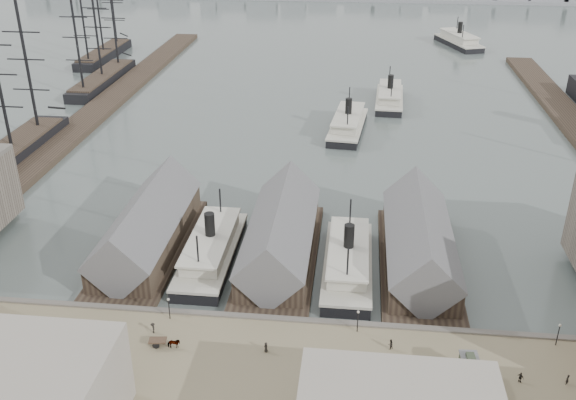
# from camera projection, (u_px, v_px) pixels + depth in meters

# --- Properties ---
(ground) EXTENTS (900.00, 900.00, 0.00)m
(ground) POSITION_uv_depth(u_px,v_px,m) (268.00, 309.00, 108.80)
(ground) COLOR #4A5653
(ground) RESTS_ON ground
(quay) EXTENTS (180.00, 30.00, 2.00)m
(quay) POSITION_uv_depth(u_px,v_px,m) (249.00, 387.00, 90.52)
(quay) COLOR #796D51
(quay) RESTS_ON ground
(seawall) EXTENTS (180.00, 1.20, 2.30)m
(seawall) POSITION_uv_depth(u_px,v_px,m) (264.00, 322.00, 103.65)
(seawall) COLOR #59544C
(seawall) RESTS_ON ground
(west_wharf) EXTENTS (10.00, 220.00, 1.60)m
(west_wharf) POSITION_uv_depth(u_px,v_px,m) (101.00, 108.00, 204.36)
(west_wharf) COLOR #2D231C
(west_wharf) RESTS_ON ground
(ferry_shed_west) EXTENTS (14.00, 42.00, 12.60)m
(ferry_shed_west) POSITION_uv_depth(u_px,v_px,m) (148.00, 229.00, 124.38)
(ferry_shed_west) COLOR #2D231C
(ferry_shed_west) RESTS_ON ground
(ferry_shed_center) EXTENTS (14.00, 42.00, 12.60)m
(ferry_shed_center) POSITION_uv_depth(u_px,v_px,m) (280.00, 237.00, 121.80)
(ferry_shed_center) COLOR #2D231C
(ferry_shed_center) RESTS_ON ground
(ferry_shed_east) EXTENTS (14.00, 42.00, 12.60)m
(ferry_shed_east) POSITION_uv_depth(u_px,v_px,m) (419.00, 244.00, 119.22)
(ferry_shed_east) COLOR #2D231C
(ferry_shed_east) RESTS_ON ground
(lamp_post_near_w) EXTENTS (0.44, 0.44, 3.92)m
(lamp_post_near_w) POSITION_uv_depth(u_px,v_px,m) (169.00, 305.00, 101.96)
(lamp_post_near_w) COLOR black
(lamp_post_near_w) RESTS_ON quay
(lamp_post_near_e) EXTENTS (0.44, 0.44, 3.92)m
(lamp_post_near_e) POSITION_uv_depth(u_px,v_px,m) (358.00, 317.00, 98.98)
(lamp_post_near_e) COLOR black
(lamp_post_near_e) RESTS_ON quay
(lamp_post_far_e) EXTENTS (0.44, 0.44, 3.92)m
(lamp_post_far_e) POSITION_uv_depth(u_px,v_px,m) (559.00, 331.00, 96.01)
(lamp_post_far_e) COLOR black
(lamp_post_far_e) RESTS_ON quay
(ferry_docked_west) EXTENTS (8.94, 29.79, 10.64)m
(ferry_docked_west) POSITION_uv_depth(u_px,v_px,m) (211.00, 249.00, 121.96)
(ferry_docked_west) COLOR black
(ferry_docked_west) RESTS_ON ground
(ferry_docked_east) EXTENTS (8.78, 29.26, 10.45)m
(ferry_docked_east) POSITION_uv_depth(u_px,v_px,m) (348.00, 260.00, 118.26)
(ferry_docked_east) COLOR black
(ferry_docked_east) RESTS_ON ground
(ferry_open_near) EXTENTS (11.65, 30.26, 10.55)m
(ferry_open_near) POSITION_uv_depth(u_px,v_px,m) (348.00, 123.00, 186.21)
(ferry_open_near) COLOR black
(ferry_open_near) RESTS_ON ground
(ferry_open_mid) EXTENTS (9.89, 28.90, 10.19)m
(ferry_open_mid) POSITION_uv_depth(u_px,v_px,m) (390.00, 97.00, 209.91)
(ferry_open_mid) COLOR black
(ferry_open_mid) RESTS_ON ground
(ferry_open_far) EXTENTS (19.41, 32.62, 11.18)m
(ferry_open_far) POSITION_uv_depth(u_px,v_px,m) (459.00, 40.00, 285.42)
(ferry_open_far) COLOR black
(ferry_open_far) RESTS_ON ground
(sailing_ship_mid) EXTENTS (8.34, 48.18, 34.29)m
(sailing_ship_mid) POSITION_uv_depth(u_px,v_px,m) (102.00, 78.00, 230.18)
(sailing_ship_mid) COLOR black
(sailing_ship_mid) RESTS_ON ground
(sailing_ship_far) EXTENTS (8.17, 45.38, 33.58)m
(sailing_ship_far) POSITION_uv_depth(u_px,v_px,m) (104.00, 53.00, 264.76)
(sailing_ship_far) COLOR black
(sailing_ship_far) RESTS_ON ground
(tram) EXTENTS (3.04, 9.92, 3.49)m
(tram) POSITION_uv_depth(u_px,v_px,m) (473.00, 383.00, 87.26)
(tram) COLOR black
(tram) RESTS_ON quay
(horse_cart_left) EXTENTS (4.60, 3.42, 1.43)m
(horse_cart_left) POSITION_uv_depth(u_px,v_px,m) (40.00, 350.00, 95.03)
(horse_cart_left) COLOR black
(horse_cart_left) RESTS_ON quay
(horse_cart_center) EXTENTS (5.01, 1.81, 1.69)m
(horse_cart_center) POSITION_uv_depth(u_px,v_px,m) (169.00, 343.00, 96.30)
(horse_cart_center) COLOR black
(horse_cart_center) RESTS_ON quay
(horse_cart_right) EXTENTS (4.69, 1.87, 1.63)m
(horse_cart_right) POSITION_uv_depth(u_px,v_px,m) (437.00, 388.00, 87.70)
(horse_cart_right) COLOR black
(horse_cart_right) RESTS_ON quay
(pedestrian_2) EXTENTS (1.07, 1.34, 1.81)m
(pedestrian_2) POSITION_uv_depth(u_px,v_px,m) (153.00, 328.00, 99.48)
(pedestrian_2) COLOR black
(pedestrian_2) RESTS_ON quay
(pedestrian_4) EXTENTS (0.53, 0.80, 1.63)m
(pedestrian_4) POSITION_uv_depth(u_px,v_px,m) (266.00, 347.00, 95.50)
(pedestrian_4) COLOR black
(pedestrian_4) RESTS_ON quay
(pedestrian_5) EXTENTS (0.69, 0.76, 1.71)m
(pedestrian_5) POSITION_uv_depth(u_px,v_px,m) (310.00, 388.00, 87.71)
(pedestrian_5) COLOR black
(pedestrian_5) RESTS_ON quay
(pedestrian_6) EXTENTS (1.04, 1.00, 1.70)m
(pedestrian_6) POSITION_uv_depth(u_px,v_px,m) (390.00, 344.00, 96.05)
(pedestrian_6) COLOR black
(pedestrian_6) RESTS_ON quay
(pedestrian_8) EXTENTS (1.00, 0.94, 1.66)m
(pedestrian_8) POSITION_uv_depth(u_px,v_px,m) (520.00, 377.00, 89.61)
(pedestrian_8) COLOR black
(pedestrian_8) RESTS_ON quay
(pedestrian_10) EXTENTS (0.74, 0.74, 1.65)m
(pedestrian_10) POSITION_uv_depth(u_px,v_px,m) (567.00, 380.00, 89.23)
(pedestrian_10) COLOR black
(pedestrian_10) RESTS_ON quay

